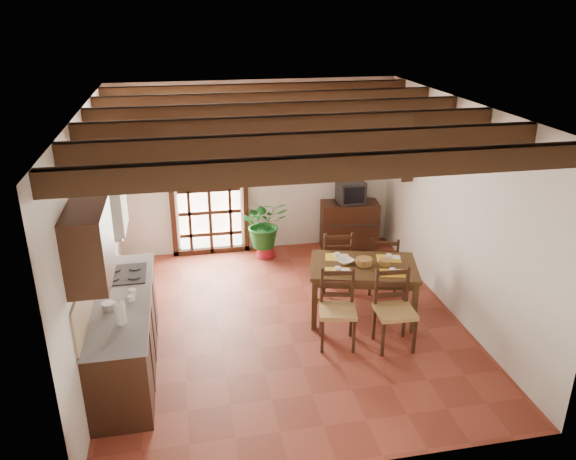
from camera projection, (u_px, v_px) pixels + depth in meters
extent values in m
plane|color=maroon|center=(286.00, 323.00, 7.33)|extent=(5.00, 5.00, 0.00)
cube|color=silver|center=(257.00, 168.00, 9.08)|extent=(4.50, 0.02, 2.80)
cube|color=silver|center=(345.00, 335.00, 4.53)|extent=(4.50, 0.02, 2.80)
cube|color=silver|center=(93.00, 238.00, 6.40)|extent=(0.02, 5.00, 2.80)
cube|color=silver|center=(458.00, 211.00, 7.20)|extent=(0.02, 5.00, 2.80)
cube|color=white|center=(286.00, 108.00, 6.28)|extent=(4.50, 5.00, 0.02)
cube|color=black|center=(337.00, 167.00, 4.41)|extent=(4.50, 0.14, 0.20)
cube|color=black|center=(312.00, 143.00, 5.17)|extent=(4.50, 0.14, 0.20)
cube|color=black|center=(294.00, 125.00, 5.94)|extent=(4.50, 0.14, 0.20)
cube|color=black|center=(279.00, 111.00, 6.70)|extent=(4.50, 0.14, 0.20)
cube|color=black|center=(268.00, 100.00, 7.46)|extent=(4.50, 0.14, 0.20)
cube|color=black|center=(259.00, 91.00, 8.23)|extent=(4.50, 0.14, 0.20)
cube|color=white|center=(208.00, 189.00, 9.04)|extent=(1.01, 0.02, 2.11)
cube|color=black|center=(205.00, 119.00, 8.56)|extent=(1.26, 0.10, 0.08)
cube|color=black|center=(171.00, 192.00, 8.89)|extent=(0.08, 0.10, 2.28)
cube|color=black|center=(245.00, 188.00, 9.10)|extent=(0.08, 0.10, 2.28)
cube|color=black|center=(209.00, 190.00, 8.97)|extent=(1.01, 0.03, 2.02)
cube|color=black|center=(126.00, 335.00, 6.27)|extent=(0.60, 2.20, 0.88)
cube|color=slate|center=(121.00, 299.00, 6.10)|extent=(0.64, 2.25, 0.04)
cube|color=tan|center=(91.00, 282.00, 5.96)|extent=(0.02, 2.20, 0.50)
cube|color=black|center=(89.00, 245.00, 5.08)|extent=(0.35, 0.80, 0.70)
cube|color=white|center=(107.00, 209.00, 6.26)|extent=(0.38, 0.60, 0.50)
cube|color=silver|center=(110.00, 231.00, 6.36)|extent=(0.32, 0.55, 0.04)
cube|color=black|center=(124.00, 274.00, 6.59)|extent=(0.50, 0.55, 0.02)
cylinder|color=white|center=(120.00, 314.00, 5.56)|extent=(0.11, 0.11, 0.24)
cylinder|color=silver|center=(109.00, 307.00, 5.84)|extent=(0.14, 0.14, 0.10)
cube|color=#3B2613|center=(364.00, 267.00, 7.26)|extent=(1.54, 1.20, 0.05)
cube|color=#3B2613|center=(363.00, 272.00, 7.29)|extent=(1.39, 1.08, 0.10)
cube|color=#3B2613|center=(406.00, 280.00, 7.71)|extent=(0.08, 0.08, 0.69)
cube|color=#3B2613|center=(315.00, 278.00, 7.79)|extent=(0.08, 0.08, 0.69)
cube|color=#3B2613|center=(414.00, 308.00, 7.01)|extent=(0.08, 0.08, 0.69)
cube|color=#3B2613|center=(314.00, 305.00, 7.08)|extent=(0.08, 0.08, 0.69)
cube|color=#AC8649|center=(338.00, 311.00, 6.72)|extent=(0.51, 0.49, 0.05)
cube|color=black|center=(337.00, 286.00, 6.79)|extent=(0.43, 0.12, 0.48)
cube|color=black|center=(337.00, 327.00, 6.80)|extent=(0.49, 0.47, 0.47)
cube|color=#AC8649|center=(395.00, 312.00, 6.67)|extent=(0.47, 0.45, 0.05)
cube|color=black|center=(392.00, 286.00, 6.74)|extent=(0.45, 0.06, 0.49)
cube|color=black|center=(394.00, 329.00, 6.76)|extent=(0.45, 0.43, 0.48)
cube|color=#AC8649|center=(336.00, 260.00, 8.03)|extent=(0.48, 0.46, 0.05)
cube|color=black|center=(338.00, 249.00, 7.77)|extent=(0.44, 0.08, 0.48)
cube|color=black|center=(335.00, 275.00, 8.12)|extent=(0.46, 0.44, 0.47)
cube|color=#AC8649|center=(384.00, 263.00, 8.00)|extent=(0.52, 0.50, 0.05)
cube|color=black|center=(385.00, 254.00, 7.77)|extent=(0.39, 0.17, 0.45)
cube|color=black|center=(383.00, 277.00, 8.08)|extent=(0.49, 0.48, 0.44)
cube|color=gold|center=(343.00, 276.00, 7.00)|extent=(0.31, 0.23, 0.01)
cube|color=gold|center=(395.00, 271.00, 7.12)|extent=(0.31, 0.23, 0.01)
cube|color=gold|center=(334.00, 261.00, 7.39)|extent=(0.31, 0.23, 0.01)
cube|color=gold|center=(383.00, 257.00, 7.51)|extent=(0.31, 0.23, 0.01)
cylinder|color=olive|center=(364.00, 263.00, 7.24)|extent=(0.21, 0.21, 0.09)
imported|color=white|center=(345.00, 261.00, 7.30)|extent=(0.29, 0.29, 0.05)
cube|color=black|center=(349.00, 225.00, 9.47)|extent=(0.98, 0.52, 0.80)
cube|color=black|center=(351.00, 192.00, 9.25)|extent=(0.43, 0.39, 0.37)
cube|color=black|center=(354.00, 195.00, 9.07)|extent=(0.35, 0.02, 0.28)
cube|color=white|center=(347.00, 143.00, 9.19)|extent=(0.25, 0.03, 0.32)
cone|color=maroon|center=(266.00, 250.00, 9.22)|extent=(0.33, 0.33, 0.20)
imported|color=#144C19|center=(265.00, 224.00, 9.04)|extent=(1.95, 1.69, 2.11)
cube|color=black|center=(404.00, 167.00, 8.58)|extent=(0.20, 0.42, 0.03)
cube|color=black|center=(407.00, 176.00, 8.46)|extent=(0.18, 0.03, 0.18)
cube|color=black|center=(399.00, 170.00, 8.77)|extent=(0.18, 0.03, 0.18)
imported|color=#B2BFB2|center=(404.00, 161.00, 8.54)|extent=(0.15, 0.15, 0.15)
sphere|color=gold|center=(405.00, 147.00, 8.47)|extent=(0.14, 0.14, 0.14)
cylinder|color=#144C19|center=(404.00, 157.00, 8.52)|extent=(0.01, 0.01, 0.28)
cube|color=brown|center=(412.00, 135.00, 8.41)|extent=(0.03, 0.32, 0.32)
cube|color=#C3B292|center=(411.00, 135.00, 8.41)|extent=(0.01, 0.26, 0.26)
cylinder|color=black|center=(368.00, 133.00, 6.70)|extent=(0.01, 0.01, 0.70)
cone|color=beige|center=(367.00, 163.00, 6.84)|extent=(0.36, 0.36, 0.14)
sphere|color=#FFD88C|center=(366.00, 169.00, 6.87)|extent=(0.09, 0.09, 0.09)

